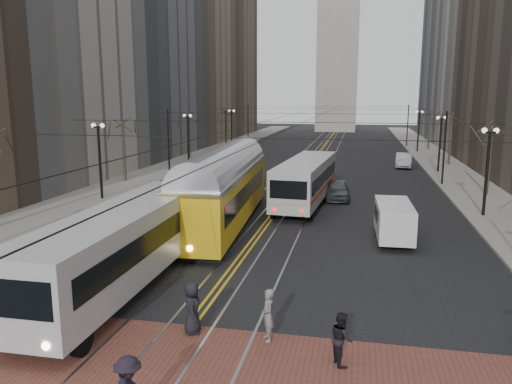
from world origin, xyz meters
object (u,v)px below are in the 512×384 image
at_px(streetcar, 224,195).
at_px(pedestrian_c, 341,338).
at_px(transit_bus, 123,249).
at_px(pedestrian_a, 192,308).
at_px(cargo_van, 394,222).
at_px(rear_bus, 306,182).
at_px(pedestrian_b, 268,315).
at_px(sedan_silver, 404,160).
at_px(sedan_grey, 337,190).

xyz_separation_m(streetcar, pedestrian_c, (7.71, -15.16, -1.05)).
relative_size(transit_bus, pedestrian_c, 8.34).
bearing_deg(pedestrian_a, cargo_van, -46.78).
xyz_separation_m(rear_bus, pedestrian_b, (1.03, -21.30, -0.76)).
xyz_separation_m(cargo_van, pedestrian_c, (-2.31, -13.62, -0.24)).
relative_size(cargo_van, sedan_silver, 0.98).
bearing_deg(pedestrian_c, transit_bus, 41.41).
xyz_separation_m(cargo_van, pedestrian_a, (-7.27, -12.64, -0.16)).
distance_m(rear_bus, pedestrian_b, 21.34).
relative_size(cargo_van, pedestrian_b, 2.74).
bearing_deg(rear_bus, sedan_silver, 72.30).
xyz_separation_m(sedan_grey, pedestrian_b, (-1.17, -23.50, 0.12)).
bearing_deg(sedan_silver, pedestrian_a, -98.29).
xyz_separation_m(cargo_van, sedan_grey, (-3.53, 10.86, -0.30)).
bearing_deg(cargo_van, sedan_silver, 82.64).
height_order(streetcar, cargo_van, streetcar).
bearing_deg(sedan_grey, sedan_silver, 68.68).
relative_size(rear_bus, sedan_grey, 2.83).
distance_m(transit_bus, rear_bus, 18.81).
bearing_deg(sedan_grey, cargo_van, -74.92).
bearing_deg(sedan_silver, transit_bus, -104.80).
bearing_deg(streetcar, cargo_van, -12.24).
xyz_separation_m(cargo_van, sedan_silver, (2.96, 30.36, -0.25)).
bearing_deg(sedan_silver, pedestrian_c, -91.75).
bearing_deg(pedestrian_a, streetcar, -5.86).
bearing_deg(pedestrian_b, sedan_silver, 147.35).
bearing_deg(sedan_grey, rear_bus, -137.91).
relative_size(sedan_grey, pedestrian_b, 2.56).
height_order(transit_bus, pedestrian_c, transit_bus).
bearing_deg(sedan_silver, pedestrian_b, -95.01).
xyz_separation_m(streetcar, sedan_silver, (12.99, 28.81, -1.06)).
bearing_deg(pedestrian_c, cargo_van, -32.65).
xyz_separation_m(transit_bus, sedan_grey, (7.85, 20.14, -0.91)).
bearing_deg(streetcar, sedan_silver, 62.24).
bearing_deg(pedestrian_b, pedestrian_a, -112.54).
height_order(streetcar, pedestrian_b, streetcar).
height_order(transit_bus, sedan_grey, transit_bus).
relative_size(streetcar, sedan_grey, 3.55).
distance_m(streetcar, rear_bus, 8.32).
xyz_separation_m(streetcar, cargo_van, (10.03, -1.54, -0.81)).
bearing_deg(transit_bus, cargo_van, 39.03).
distance_m(cargo_van, pedestrian_b, 13.48).
bearing_deg(sedan_grey, pedestrian_a, -101.96).
distance_m(sedan_silver, pedestrian_a, 44.19).
distance_m(rear_bus, sedan_grey, 3.23).
distance_m(streetcar, pedestrian_a, 14.48).
relative_size(transit_bus, rear_bus, 1.06).
xyz_separation_m(sedan_grey, sedan_silver, (6.49, 19.49, 0.04)).
distance_m(cargo_van, pedestrian_a, 14.58).
bearing_deg(sedan_grey, pedestrian_c, -90.07).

